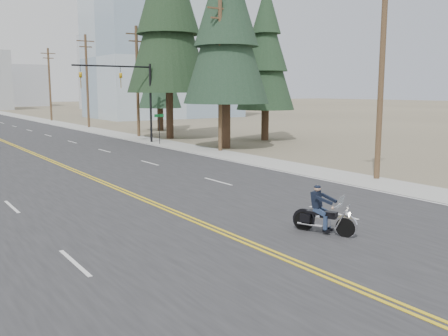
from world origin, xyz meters
TOP-DOWN VIEW (x-y plane):
  - ground_plane at (0.00, 0.00)m, footprint 400.00×400.00m
  - sidewalk_right at (11.50, 70.00)m, footprint 3.00×200.00m
  - traffic_mast_right at (8.98, 32.00)m, footprint 7.10×0.26m
  - street_sign at (10.80, 30.00)m, footprint 0.90×0.06m
  - utility_pole_a at (12.50, 8.00)m, footprint 2.20×0.30m
  - utility_pole_b at (12.50, 23.00)m, footprint 2.20×0.30m
  - utility_pole_c at (12.50, 38.00)m, footprint 2.20×0.30m
  - utility_pole_d at (12.50, 53.00)m, footprint 2.20×0.30m
  - utility_pole_e at (12.50, 70.00)m, footprint 2.20×0.30m
  - glass_building at (32.00, 70.00)m, footprint 24.00×16.00m
  - haze_bldg_c at (40.00, 110.00)m, footprint 16.00×12.00m
  - haze_bldg_e at (25.00, 150.00)m, footprint 14.00×14.00m
  - motorcyclist at (2.71, 2.22)m, footprint 1.59×2.24m
  - conifer_near at (13.92, 24.26)m, footprint 6.86×6.86m
  - conifer_mid at (20.70, 27.65)m, footprint 5.40×5.40m
  - conifer_tall at (14.06, 34.15)m, footprint 8.01×8.01m
  - conifer_far at (17.71, 43.34)m, footprint 4.96×4.96m

SIDE VIEW (x-z plane):
  - ground_plane at x=0.00m, z-range 0.00..0.00m
  - sidewalk_right at x=11.50m, z-range 0.00..0.01m
  - motorcyclist at x=2.71m, z-range 0.00..1.61m
  - street_sign at x=10.80m, z-range 0.49..3.12m
  - traffic_mast_right at x=8.98m, z-range 1.44..8.44m
  - utility_pole_a at x=12.50m, z-range 0.23..11.23m
  - utility_pole_c at x=12.50m, z-range 0.23..11.23m
  - utility_pole_e at x=12.50m, z-range 0.23..11.23m
  - utility_pole_b at x=12.50m, z-range 0.23..11.73m
  - utility_pole_d at x=12.50m, z-range 0.23..11.73m
  - haze_bldg_e at x=25.00m, z-range 0.00..12.00m
  - conifer_far at x=17.71m, z-range 0.98..14.27m
  - conifer_mid at x=20.70m, z-range 1.06..15.48m
  - haze_bldg_c at x=40.00m, z-range 0.00..18.00m
  - glass_building at x=32.00m, z-range 0.00..20.00m
  - conifer_near at x=13.92m, z-range 1.35..19.51m
  - conifer_tall at x=14.06m, z-range 1.65..23.92m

